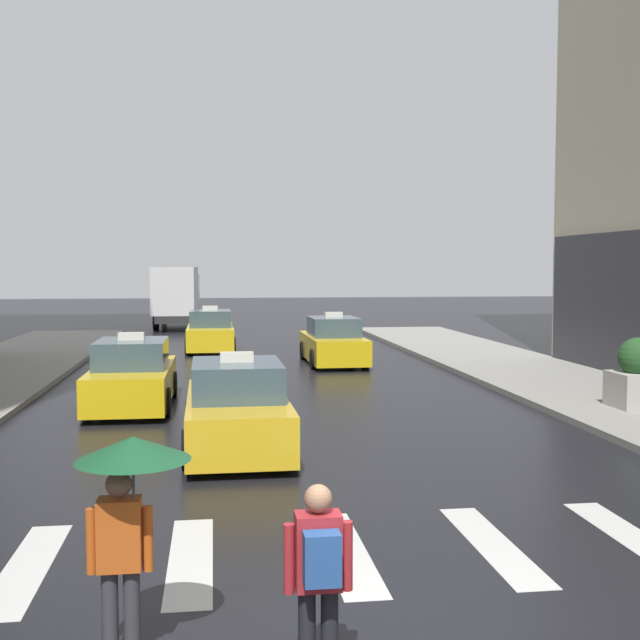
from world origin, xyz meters
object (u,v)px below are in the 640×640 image
Objects in this scene: taxi_third at (333,343)px; taxi_fourth at (210,333)px; planter_mid_block at (638,376)px; taxi_lead at (237,410)px; pedestrian_with_umbrella at (128,487)px; box_truck at (177,294)px; pedestrian_with_backpack at (319,571)px; taxi_second at (132,377)px.

taxi_fourth is (-4.22, 4.98, 0.00)m from taxi_third.
taxi_fourth reaches higher than planter_mid_block.
taxi_lead and taxi_fourth have the same top height.
pedestrian_with_umbrella is at bearing -91.35° from taxi_fourth.
box_truck is 37.35m from pedestrian_with_umbrella.
taxi_third is 21.07m from pedestrian_with_backpack.
taxi_third is at bearing 52.01° from taxi_second.
taxi_lead is at bearing -106.57° from taxi_third.
taxi_second is (-2.34, 4.67, 0.00)m from taxi_lead.
pedestrian_with_umbrella is at bearing -84.45° from taxi_second.
pedestrian_with_backpack is (-3.30, -20.81, 0.25)m from taxi_third.
taxi_third is at bearing 76.56° from pedestrian_with_umbrella.
taxi_third reaches higher than pedestrian_with_backpack.
planter_mid_block is (11.53, -27.28, -0.98)m from box_truck.
taxi_second is 12.82m from taxi_fourth.
pedestrian_with_backpack is at bearing -78.26° from taxi_second.
taxi_fourth is 2.75× the size of pedestrian_with_backpack.
box_truck reaches higher than pedestrian_with_backpack.
pedestrian_with_backpack is at bearing -87.40° from taxi_lead.
taxi_fourth is at bearing 130.28° from taxi_third.
taxi_second is 0.60× the size of box_truck.
box_truck is (-1.84, 12.19, 1.13)m from taxi_fourth.
taxi_third is 0.60× the size of box_truck.
taxi_third is 20.74m from pedestrian_with_umbrella.
taxi_second is 2.76× the size of pedestrian_with_backpack.
taxi_second is 2.35× the size of pedestrian_with_umbrella.
box_truck is (-6.07, 17.17, 1.13)m from taxi_third.
pedestrian_with_umbrella is at bearing -135.65° from planter_mid_block.
taxi_lead is at bearing -166.07° from planter_mid_block.
taxi_fourth is 0.60× the size of box_truck.
pedestrian_with_backpack is (2.72, -13.10, 0.25)m from taxi_second.
box_truck is 29.64m from planter_mid_block.
box_truck is at bearing 109.46° from taxi_third.
taxi_lead is 1.00× the size of taxi_third.
taxi_second reaches higher than pedestrian_with_backpack.
taxi_lead is at bearing 81.73° from pedestrian_with_umbrella.
planter_mid_block is at bearing 13.93° from taxi_lead.
taxi_third is 2.35× the size of pedestrian_with_umbrella.
taxi_second is 12.53m from pedestrian_with_umbrella.
taxi_third is 1.00× the size of taxi_fourth.
pedestrian_with_backpack is at bearing -85.84° from box_truck.
taxi_fourth is 25.16m from pedestrian_with_umbrella.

